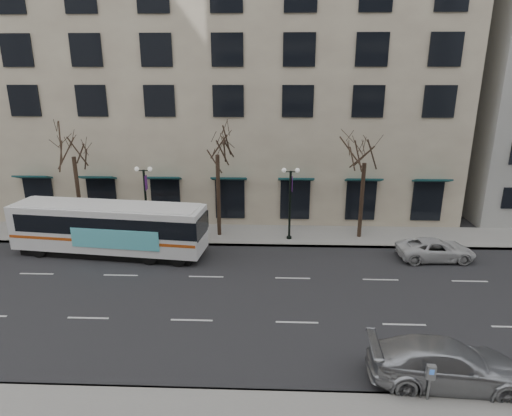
{
  "coord_description": "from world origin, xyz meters",
  "views": [
    {
      "loc": [
        3.74,
        -19.98,
        11.12
      ],
      "look_at": [
        2.87,
        2.94,
        4.0
      ],
      "focal_mm": 30.0,
      "sensor_mm": 36.0,
      "label": 1
    }
  ],
  "objects_px": {
    "tree_far_mid": "(217,141)",
    "tree_far_right": "(366,149)",
    "silver_car": "(446,363)",
    "lamp_post_right": "(290,200)",
    "white_pickup": "(436,249)",
    "tree_far_left": "(72,143)",
    "lamp_post_left": "(146,199)",
    "pay_station": "(430,375)",
    "city_bus": "(110,227)"
  },
  "relations": [
    {
      "from": "tree_far_right",
      "to": "white_pickup",
      "type": "distance_m",
      "value": 7.88
    },
    {
      "from": "lamp_post_left",
      "to": "city_bus",
      "type": "height_order",
      "value": "lamp_post_left"
    },
    {
      "from": "silver_car",
      "to": "tree_far_right",
      "type": "bearing_deg",
      "value": 4.38
    },
    {
      "from": "silver_car",
      "to": "tree_far_mid",
      "type": "bearing_deg",
      "value": 37.68
    },
    {
      "from": "tree_far_right",
      "to": "white_pickup",
      "type": "xyz_separation_m",
      "value": [
        4.1,
        -3.47,
        -5.76
      ]
    },
    {
      "from": "tree_far_left",
      "to": "pay_station",
      "type": "distance_m",
      "value": 25.76
    },
    {
      "from": "lamp_post_right",
      "to": "white_pickup",
      "type": "xyz_separation_m",
      "value": [
        9.09,
        -2.87,
        -2.28
      ]
    },
    {
      "from": "tree_far_left",
      "to": "pay_station",
      "type": "relative_size",
      "value": 5.94
    },
    {
      "from": "city_bus",
      "to": "white_pickup",
      "type": "bearing_deg",
      "value": 6.35
    },
    {
      "from": "tree_far_left",
      "to": "white_pickup",
      "type": "xyz_separation_m",
      "value": [
        24.1,
        -3.47,
        -6.04
      ]
    },
    {
      "from": "city_bus",
      "to": "pay_station",
      "type": "distance_m",
      "value": 20.36
    },
    {
      "from": "pay_station",
      "to": "tree_far_right",
      "type": "bearing_deg",
      "value": 92.0
    },
    {
      "from": "tree_far_mid",
      "to": "pay_station",
      "type": "relative_size",
      "value": 6.09
    },
    {
      "from": "tree_far_left",
      "to": "white_pickup",
      "type": "relative_size",
      "value": 1.76
    },
    {
      "from": "tree_far_left",
      "to": "silver_car",
      "type": "bearing_deg",
      "value": -36.43
    },
    {
      "from": "white_pickup",
      "to": "silver_car",
      "type": "bearing_deg",
      "value": 158.84
    },
    {
      "from": "tree_far_right",
      "to": "lamp_post_left",
      "type": "distance_m",
      "value": 15.4
    },
    {
      "from": "tree_far_mid",
      "to": "lamp_post_left",
      "type": "bearing_deg",
      "value": -173.15
    },
    {
      "from": "white_pickup",
      "to": "tree_far_mid",
      "type": "bearing_deg",
      "value": 73.16
    },
    {
      "from": "tree_far_mid",
      "to": "lamp_post_right",
      "type": "distance_m",
      "value": 6.41
    },
    {
      "from": "city_bus",
      "to": "silver_car",
      "type": "relative_size",
      "value": 2.2
    },
    {
      "from": "tree_far_right",
      "to": "pay_station",
      "type": "relative_size",
      "value": 5.74
    },
    {
      "from": "lamp_post_left",
      "to": "pay_station",
      "type": "xyz_separation_m",
      "value": [
        14.32,
        -15.5,
        -1.78
      ]
    },
    {
      "from": "tree_far_mid",
      "to": "city_bus",
      "type": "xyz_separation_m",
      "value": [
        -6.57,
        -3.41,
        -5.07
      ]
    },
    {
      "from": "city_bus",
      "to": "pay_station",
      "type": "xyz_separation_m",
      "value": [
        15.91,
        -12.69,
        -0.67
      ]
    },
    {
      "from": "lamp_post_right",
      "to": "silver_car",
      "type": "distance_m",
      "value": 15.49
    },
    {
      "from": "lamp_post_right",
      "to": "city_bus",
      "type": "height_order",
      "value": "lamp_post_right"
    },
    {
      "from": "tree_far_left",
      "to": "pay_station",
      "type": "bearing_deg",
      "value": -39.79
    },
    {
      "from": "tree_far_left",
      "to": "city_bus",
      "type": "distance_m",
      "value": 6.86
    },
    {
      "from": "city_bus",
      "to": "white_pickup",
      "type": "relative_size",
      "value": 2.66
    },
    {
      "from": "tree_far_left",
      "to": "silver_car",
      "type": "distance_m",
      "value": 25.93
    },
    {
      "from": "tree_far_right",
      "to": "white_pickup",
      "type": "bearing_deg",
      "value": -40.25
    },
    {
      "from": "tree_far_left",
      "to": "tree_far_mid",
      "type": "xyz_separation_m",
      "value": [
        10.0,
        0.0,
        0.21
      ]
    },
    {
      "from": "silver_car",
      "to": "city_bus",
      "type": "bearing_deg",
      "value": 58.71
    },
    {
      "from": "lamp_post_left",
      "to": "silver_car",
      "type": "distance_m",
      "value": 21.13
    },
    {
      "from": "tree_far_right",
      "to": "tree_far_left",
      "type": "bearing_deg",
      "value": 180.0
    },
    {
      "from": "lamp_post_right",
      "to": "city_bus",
      "type": "distance_m",
      "value": 11.97
    },
    {
      "from": "silver_car",
      "to": "tree_far_left",
      "type": "bearing_deg",
      "value": 56.71
    },
    {
      "from": "tree_far_right",
      "to": "lamp_post_left",
      "type": "relative_size",
      "value": 1.55
    },
    {
      "from": "city_bus",
      "to": "pay_station",
      "type": "bearing_deg",
      "value": -32.06
    },
    {
      "from": "tree_far_mid",
      "to": "city_bus",
      "type": "bearing_deg",
      "value": -152.55
    },
    {
      "from": "tree_far_left",
      "to": "tree_far_mid",
      "type": "distance_m",
      "value": 10.0
    },
    {
      "from": "tree_far_mid",
      "to": "city_bus",
      "type": "height_order",
      "value": "tree_far_mid"
    },
    {
      "from": "tree_far_right",
      "to": "silver_car",
      "type": "bearing_deg",
      "value": -88.77
    },
    {
      "from": "tree_far_mid",
      "to": "tree_far_right",
      "type": "xyz_separation_m",
      "value": [
        10.0,
        -0.0,
        -0.48
      ]
    },
    {
      "from": "tree_far_mid",
      "to": "city_bus",
      "type": "relative_size",
      "value": 0.68
    },
    {
      "from": "lamp_post_right",
      "to": "city_bus",
      "type": "xyz_separation_m",
      "value": [
        -11.58,
        -2.81,
        -1.11
      ]
    },
    {
      "from": "silver_car",
      "to": "pay_station",
      "type": "height_order",
      "value": "silver_car"
    },
    {
      "from": "tree_far_left",
      "to": "pay_station",
      "type": "height_order",
      "value": "tree_far_left"
    },
    {
      "from": "tree_far_mid",
      "to": "silver_car",
      "type": "bearing_deg",
      "value": -55.46
    }
  ]
}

